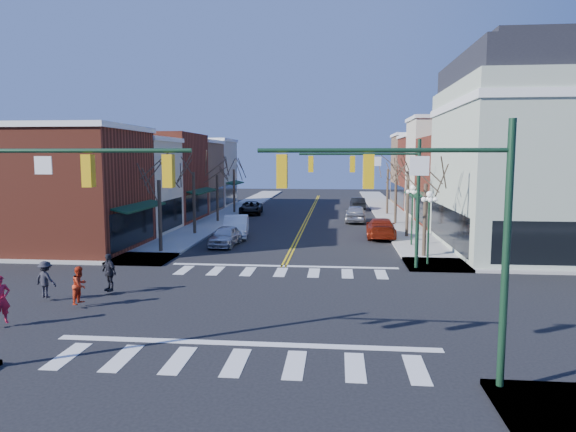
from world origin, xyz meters
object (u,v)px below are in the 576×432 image
(lamppost_corner, at_px, (429,215))
(car_right_near, at_px, (381,228))
(car_left_far, at_px, (251,208))
(pedestrian_red_b, at_px, (80,285))
(car_left_near, at_px, (225,236))
(pedestrian_red_a, at_px, (1,300))
(car_left_mid, at_px, (236,226))
(pedestrian_dark_a, at_px, (109,272))
(lamppost_midblock, at_px, (412,205))
(victorian_corner, at_px, (543,151))
(car_right_far, at_px, (358,204))
(car_right_mid, at_px, (356,214))
(pedestrian_dark_b, at_px, (46,279))

(lamppost_corner, height_order, car_right_near, lamppost_corner)
(car_left_far, height_order, pedestrian_red_b, pedestrian_red_b)
(car_left_near, distance_m, pedestrian_red_a, 18.41)
(car_left_mid, bearing_deg, pedestrian_dark_a, -106.04)
(car_left_near, distance_m, pedestrian_dark_a, 13.30)
(lamppost_midblock, distance_m, car_left_near, 13.23)
(victorian_corner, height_order, pedestrian_red_b, victorian_corner)
(victorian_corner, relative_size, car_right_far, 3.23)
(car_right_mid, distance_m, pedestrian_dark_b, 32.08)
(car_right_near, bearing_deg, pedestrian_red_a, 57.76)
(lamppost_corner, xyz_separation_m, car_right_mid, (-3.40, 19.86, -2.12))
(lamppost_midblock, height_order, car_left_far, lamppost_midblock)
(pedestrian_red_b, height_order, pedestrian_dark_b, pedestrian_dark_b)
(car_right_mid, distance_m, pedestrian_dark_a, 29.91)
(victorian_corner, distance_m, pedestrian_dark_b, 30.51)
(car_left_near, bearing_deg, victorian_corner, 4.84)
(lamppost_corner, relative_size, car_right_far, 0.98)
(car_left_mid, bearing_deg, car_right_mid, 39.10)
(pedestrian_red_a, xyz_separation_m, pedestrian_dark_b, (-0.34, 3.48, -0.09))
(car_right_near, distance_m, pedestrian_dark_b, 24.92)
(victorian_corner, height_order, car_right_near, victorian_corner)
(car_left_mid, height_order, pedestrian_dark_a, pedestrian_dark_a)
(pedestrian_red_a, bearing_deg, victorian_corner, -15.62)
(victorian_corner, height_order, car_left_near, victorian_corner)
(car_right_far, bearing_deg, car_left_near, 65.67)
(car_right_far, bearing_deg, car_left_mid, 62.20)
(car_right_mid, distance_m, pedestrian_red_b, 31.94)
(car_right_far, height_order, pedestrian_red_a, pedestrian_red_a)
(victorian_corner, distance_m, car_left_near, 22.12)
(car_left_far, height_order, pedestrian_dark_a, pedestrian_dark_a)
(car_left_far, bearing_deg, pedestrian_red_b, -96.48)
(victorian_corner, relative_size, pedestrian_red_a, 7.94)
(victorian_corner, distance_m, lamppost_midblock, 9.10)
(car_right_near, height_order, pedestrian_red_b, pedestrian_red_b)
(lamppost_corner, distance_m, car_left_far, 29.77)
(car_right_mid, relative_size, pedestrian_dark_b, 3.08)
(pedestrian_dark_b, bearing_deg, car_right_far, -94.53)
(lamppost_corner, bearing_deg, car_left_near, 156.81)
(car_right_far, bearing_deg, pedestrian_red_a, 68.61)
(car_left_far, relative_size, car_right_mid, 1.02)
(car_left_near, distance_m, car_right_mid, 17.22)
(car_right_near, bearing_deg, car_right_far, -85.09)
(lamppost_corner, height_order, car_left_far, lamppost_corner)
(pedestrian_dark_b, bearing_deg, car_right_near, -114.08)
(car_left_mid, height_order, pedestrian_dark_b, pedestrian_dark_b)
(car_left_mid, relative_size, car_right_near, 0.96)
(car_right_far, bearing_deg, pedestrian_dark_a, 69.01)
(car_left_near, relative_size, pedestrian_red_a, 2.32)
(lamppost_corner, relative_size, car_left_near, 1.04)
(car_left_near, xyz_separation_m, car_right_far, (10.24, 26.26, 0.02))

